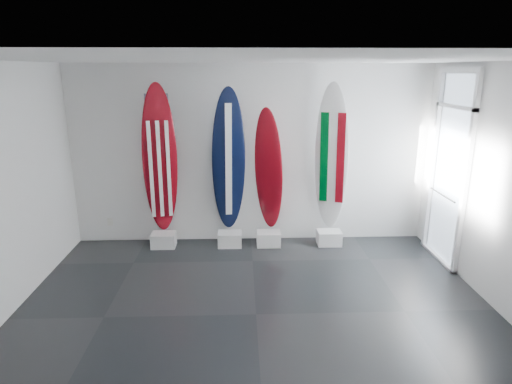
{
  "coord_description": "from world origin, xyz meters",
  "views": [
    {
      "loc": [
        -0.17,
        -4.72,
        2.9
      ],
      "look_at": [
        0.05,
        1.4,
        1.17
      ],
      "focal_mm": 30.5,
      "sensor_mm": 36.0,
      "label": 1
    }
  ],
  "objects_px": {
    "surfboard_swiss": "(269,170)",
    "surfboard_italy": "(332,158)",
    "surfboard_navy": "(229,161)",
    "surfboard_usa": "(160,160)"
  },
  "relations": [
    {
      "from": "surfboard_swiss",
      "to": "surfboard_italy",
      "type": "height_order",
      "value": "surfboard_italy"
    },
    {
      "from": "surfboard_usa",
      "to": "surfboard_italy",
      "type": "xyz_separation_m",
      "value": [
        2.82,
        0.0,
        0.0
      ]
    },
    {
      "from": "surfboard_italy",
      "to": "surfboard_navy",
      "type": "bearing_deg",
      "value": -158.31
    },
    {
      "from": "surfboard_navy",
      "to": "surfboard_italy",
      "type": "height_order",
      "value": "surfboard_italy"
    },
    {
      "from": "surfboard_usa",
      "to": "surfboard_navy",
      "type": "bearing_deg",
      "value": -11.31
    },
    {
      "from": "surfboard_swiss",
      "to": "surfboard_italy",
      "type": "xyz_separation_m",
      "value": [
        1.04,
        0.0,
        0.19
      ]
    },
    {
      "from": "surfboard_swiss",
      "to": "surfboard_italy",
      "type": "distance_m",
      "value": 1.06
    },
    {
      "from": "surfboard_swiss",
      "to": "surfboard_navy",
      "type": "bearing_deg",
      "value": -158.33
    },
    {
      "from": "surfboard_italy",
      "to": "surfboard_swiss",
      "type": "bearing_deg",
      "value": -158.31
    },
    {
      "from": "surfboard_usa",
      "to": "surfboard_swiss",
      "type": "bearing_deg",
      "value": -11.31
    }
  ]
}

